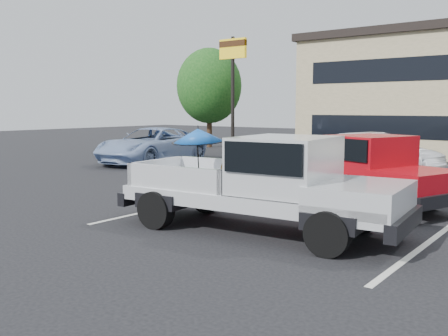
{
  "coord_description": "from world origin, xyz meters",
  "views": [
    {
      "loc": [
        5.4,
        -6.82,
        2.41
      ],
      "look_at": [
        -0.2,
        0.47,
        1.3
      ],
      "focal_mm": 40.0,
      "sensor_mm": 36.0,
      "label": 1
    }
  ],
  "objects_px": {
    "tree_left": "(209,86)",
    "silver_pickup": "(274,179)",
    "silver_sedan": "(374,155)",
    "red_pickup": "(364,167)",
    "blue_suv": "(152,145)",
    "motel_sign": "(233,64)"
  },
  "relations": [
    {
      "from": "silver_sedan",
      "to": "blue_suv",
      "type": "bearing_deg",
      "value": 111.52
    },
    {
      "from": "silver_sedan",
      "to": "blue_suv",
      "type": "relative_size",
      "value": 0.83
    },
    {
      "from": "red_pickup",
      "to": "blue_suv",
      "type": "xyz_separation_m",
      "value": [
        -11.15,
        3.57,
        -0.18
      ]
    },
    {
      "from": "motel_sign",
      "to": "blue_suv",
      "type": "height_order",
      "value": "motel_sign"
    },
    {
      "from": "tree_left",
      "to": "red_pickup",
      "type": "bearing_deg",
      "value": -39.15
    },
    {
      "from": "silver_pickup",
      "to": "silver_sedan",
      "type": "bearing_deg",
      "value": 93.66
    },
    {
      "from": "blue_suv",
      "to": "silver_pickup",
      "type": "bearing_deg",
      "value": -40.72
    },
    {
      "from": "blue_suv",
      "to": "motel_sign",
      "type": "bearing_deg",
      "value": 78.59
    },
    {
      "from": "red_pickup",
      "to": "motel_sign",
      "type": "bearing_deg",
      "value": 160.15
    },
    {
      "from": "motel_sign",
      "to": "red_pickup",
      "type": "xyz_separation_m",
      "value": [
        10.7,
        -8.97,
        -3.7
      ]
    },
    {
      "from": "silver_sedan",
      "to": "silver_pickup",
      "type": "bearing_deg",
      "value": -159.51
    },
    {
      "from": "motel_sign",
      "to": "silver_sedan",
      "type": "bearing_deg",
      "value": -22.49
    },
    {
      "from": "tree_left",
      "to": "blue_suv",
      "type": "height_order",
      "value": "tree_left"
    },
    {
      "from": "motel_sign",
      "to": "tree_left",
      "type": "distance_m",
      "value": 5.08
    },
    {
      "from": "silver_pickup",
      "to": "blue_suv",
      "type": "xyz_separation_m",
      "value": [
        -10.86,
        7.35,
        -0.28
      ]
    },
    {
      "from": "motel_sign",
      "to": "silver_sedan",
      "type": "relative_size",
      "value": 1.29
    },
    {
      "from": "silver_pickup",
      "to": "silver_sedan",
      "type": "height_order",
      "value": "silver_pickup"
    },
    {
      "from": "motel_sign",
      "to": "blue_suv",
      "type": "relative_size",
      "value": 1.08
    },
    {
      "from": "motel_sign",
      "to": "tree_left",
      "type": "relative_size",
      "value": 1.0
    },
    {
      "from": "red_pickup",
      "to": "silver_pickup",
      "type": "bearing_deg",
      "value": -74.32
    },
    {
      "from": "blue_suv",
      "to": "red_pickup",
      "type": "bearing_deg",
      "value": -24.38
    },
    {
      "from": "tree_left",
      "to": "silver_pickup",
      "type": "relative_size",
      "value": 1.03
    }
  ]
}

